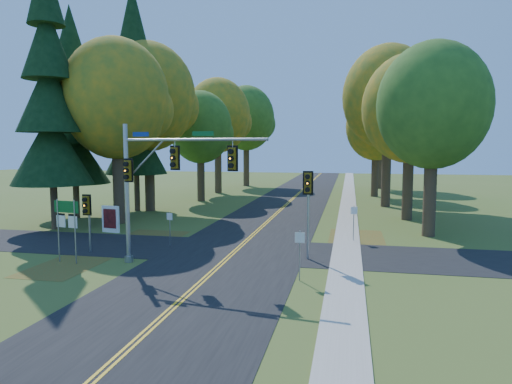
% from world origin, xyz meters
% --- Properties ---
extents(ground, '(160.00, 160.00, 0.00)m').
position_xyz_m(ground, '(0.00, 0.00, 0.00)').
color(ground, '#425C20').
rests_on(ground, ground).
extents(road_main, '(8.00, 160.00, 0.02)m').
position_xyz_m(road_main, '(0.00, 0.00, 0.01)').
color(road_main, black).
rests_on(road_main, ground).
extents(road_cross, '(60.00, 6.00, 0.02)m').
position_xyz_m(road_cross, '(0.00, 2.00, 0.01)').
color(road_cross, black).
rests_on(road_cross, ground).
extents(centerline_left, '(0.10, 160.00, 0.01)m').
position_xyz_m(centerline_left, '(-0.10, 0.00, 0.03)').
color(centerline_left, gold).
rests_on(centerline_left, road_main).
extents(centerline_right, '(0.10, 160.00, 0.01)m').
position_xyz_m(centerline_right, '(0.10, 0.00, 0.03)').
color(centerline_right, gold).
rests_on(centerline_right, road_main).
extents(sidewalk_east, '(1.60, 160.00, 0.06)m').
position_xyz_m(sidewalk_east, '(6.20, 0.00, 0.03)').
color(sidewalk_east, '#9E998E').
rests_on(sidewalk_east, ground).
extents(leaf_patch_w_near, '(4.00, 6.00, 0.00)m').
position_xyz_m(leaf_patch_w_near, '(-6.50, 4.00, 0.01)').
color(leaf_patch_w_near, brown).
rests_on(leaf_patch_w_near, ground).
extents(leaf_patch_e, '(3.50, 8.00, 0.00)m').
position_xyz_m(leaf_patch_e, '(6.80, 6.00, 0.01)').
color(leaf_patch_e, brown).
rests_on(leaf_patch_e, ground).
extents(leaf_patch_w_far, '(3.00, 5.00, 0.00)m').
position_xyz_m(leaf_patch_w_far, '(-7.50, -3.00, 0.01)').
color(leaf_patch_w_far, brown).
rests_on(leaf_patch_w_far, ground).
extents(tree_w_a, '(8.00, 8.00, 14.15)m').
position_xyz_m(tree_w_a, '(-11.13, 9.38, 9.49)').
color(tree_w_a, '#38281C').
rests_on(tree_w_a, ground).
extents(tree_e_a, '(7.20, 7.20, 12.73)m').
position_xyz_m(tree_e_a, '(11.57, 8.77, 8.53)').
color(tree_e_a, '#38281C').
rests_on(tree_e_a, ground).
extents(tree_w_b, '(8.60, 8.60, 15.38)m').
position_xyz_m(tree_w_b, '(-11.72, 16.29, 10.37)').
color(tree_w_b, '#38281C').
rests_on(tree_w_b, ground).
extents(tree_e_b, '(7.60, 7.60, 13.33)m').
position_xyz_m(tree_e_b, '(10.97, 15.58, 8.90)').
color(tree_e_b, '#38281C').
rests_on(tree_e_b, ground).
extents(tree_w_c, '(6.80, 6.80, 11.91)m').
position_xyz_m(tree_w_c, '(-9.54, 24.47, 7.94)').
color(tree_w_c, '#38281C').
rests_on(tree_w_c, ground).
extents(tree_e_c, '(8.80, 8.80, 15.79)m').
position_xyz_m(tree_e_c, '(9.88, 23.69, 10.66)').
color(tree_e_c, '#38281C').
rests_on(tree_e_c, ground).
extents(tree_w_d, '(8.20, 8.20, 14.56)m').
position_xyz_m(tree_w_d, '(-10.13, 33.18, 9.78)').
color(tree_w_d, '#38281C').
rests_on(tree_w_d, ground).
extents(tree_e_d, '(7.00, 7.00, 12.32)m').
position_xyz_m(tree_e_d, '(9.26, 32.87, 8.24)').
color(tree_e_d, '#38281C').
rests_on(tree_e_d, ground).
extents(tree_w_e, '(8.40, 8.40, 14.97)m').
position_xyz_m(tree_w_e, '(-8.92, 44.09, 10.07)').
color(tree_w_e, '#38281C').
rests_on(tree_w_e, ground).
extents(tree_e_e, '(7.80, 7.80, 13.74)m').
position_xyz_m(tree_e_e, '(10.47, 43.58, 9.19)').
color(tree_e_e, '#38281C').
rests_on(tree_e_e, ground).
extents(pine_a, '(5.60, 5.60, 19.48)m').
position_xyz_m(pine_a, '(-14.50, 6.00, 9.18)').
color(pine_a, '#38281C').
rests_on(pine_a, ground).
extents(pine_b, '(5.60, 5.60, 17.31)m').
position_xyz_m(pine_b, '(-16.00, 11.00, 8.16)').
color(pine_b, '#38281C').
rests_on(pine_b, ground).
extents(pine_c, '(5.60, 5.60, 20.56)m').
position_xyz_m(pine_c, '(-13.00, 16.00, 9.69)').
color(pine_c, '#38281C').
rests_on(pine_c, ground).
extents(traffic_mast, '(7.73, 1.41, 7.07)m').
position_xyz_m(traffic_mast, '(-2.91, -1.96, 4.55)').
color(traffic_mast, '#9A9DA3').
rests_on(traffic_mast, ground).
extents(east_signal_pole, '(0.54, 0.63, 4.69)m').
position_xyz_m(east_signal_pole, '(4.20, 0.62, 3.55)').
color(east_signal_pole, '#93959B').
rests_on(east_signal_pole, ground).
extents(ped_signal_pole, '(0.52, 0.60, 3.30)m').
position_xyz_m(ped_signal_pole, '(-7.99, -0.21, 2.45)').
color(ped_signal_pole, gray).
rests_on(ped_signal_pole, ground).
extents(route_sign_cluster, '(1.52, 0.30, 3.28)m').
position_xyz_m(route_sign_cluster, '(-7.78, -2.41, 2.31)').
color(route_sign_cluster, gray).
rests_on(route_sign_cluster, ground).
extents(info_kiosk, '(1.35, 0.40, 1.85)m').
position_xyz_m(info_kiosk, '(-9.88, 5.61, 0.92)').
color(info_kiosk, white).
rests_on(info_kiosk, ground).
extents(reg_sign_e_north, '(0.42, 0.18, 2.26)m').
position_xyz_m(reg_sign_e_north, '(6.60, 5.97, 1.55)').
color(reg_sign_e_north, gray).
rests_on(reg_sign_e_north, ground).
extents(reg_sign_e_south, '(0.43, 0.07, 2.26)m').
position_xyz_m(reg_sign_e_south, '(4.20, -3.17, 1.55)').
color(reg_sign_e_south, gray).
rests_on(reg_sign_e_south, ground).
extents(reg_sign_w, '(0.39, 0.12, 2.06)m').
position_xyz_m(reg_sign_w, '(-4.20, 2.42, 1.41)').
color(reg_sign_w, gray).
rests_on(reg_sign_w, ground).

